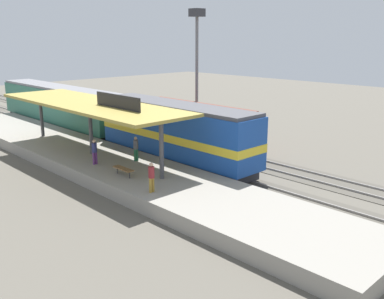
# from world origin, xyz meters

# --- Properties ---
(ground_plane) EXTENTS (120.00, 120.00, 0.00)m
(ground_plane) POSITION_xyz_m (2.00, 0.00, 0.00)
(ground_plane) COLOR #5B564C
(track_near) EXTENTS (3.20, 110.00, 0.16)m
(track_near) POSITION_xyz_m (0.00, 0.00, 0.03)
(track_near) COLOR #4E4941
(track_near) RESTS_ON ground
(track_far) EXTENTS (3.20, 110.00, 0.16)m
(track_far) POSITION_xyz_m (4.60, 0.00, 0.03)
(track_far) COLOR #4E4941
(track_far) RESTS_ON ground
(platform) EXTENTS (6.00, 44.00, 0.90)m
(platform) POSITION_xyz_m (-4.60, 0.00, 0.45)
(platform) COLOR gray
(platform) RESTS_ON ground
(station_canopy) EXTENTS (5.20, 18.00, 4.70)m
(station_canopy) POSITION_xyz_m (-4.60, -0.09, 4.53)
(station_canopy) COLOR #47474C
(station_canopy) RESTS_ON platform
(platform_bench) EXTENTS (0.44, 1.70, 0.50)m
(platform_bench) POSITION_xyz_m (-6.00, -5.96, 1.34)
(platform_bench) COLOR #333338
(platform_bench) RESTS_ON platform
(locomotive) EXTENTS (2.93, 14.43, 4.44)m
(locomotive) POSITION_xyz_m (0.00, -4.09, 2.41)
(locomotive) COLOR #28282D
(locomotive) RESTS_ON track_near
(passenger_carriage_single) EXTENTS (2.90, 20.00, 4.24)m
(passenger_carriage_single) POSITION_xyz_m (0.00, 13.91, 2.31)
(passenger_carriage_single) COLOR #28282D
(passenger_carriage_single) RESTS_ON track_near
(freight_car) EXTENTS (2.80, 12.00, 3.54)m
(freight_car) POSITION_xyz_m (4.60, -1.23, 1.97)
(freight_car) COLOR #28282D
(freight_car) RESTS_ON track_far
(light_mast) EXTENTS (1.10, 1.10, 11.70)m
(light_mast) POSITION_xyz_m (7.80, 1.60, 8.40)
(light_mast) COLOR slate
(light_mast) RESTS_ON ground
(person_waiting) EXTENTS (0.34, 0.34, 1.71)m
(person_waiting) POSITION_xyz_m (-6.56, -9.45, 1.85)
(person_waiting) COLOR olive
(person_waiting) RESTS_ON platform
(person_walking) EXTENTS (0.34, 0.34, 1.71)m
(person_walking) POSITION_xyz_m (-3.39, -3.79, 1.85)
(person_walking) COLOR #23603D
(person_walking) RESTS_ON platform
(person_boarding) EXTENTS (0.34, 0.34, 1.71)m
(person_boarding) POSITION_xyz_m (-5.90, -2.54, 1.85)
(person_boarding) COLOR #663375
(person_boarding) RESTS_ON platform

